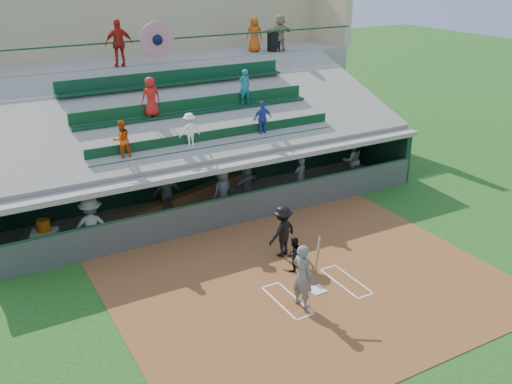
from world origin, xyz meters
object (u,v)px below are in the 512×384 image
catcher (293,254)px  batter_at_plate (303,276)px  white_table (46,241)px  water_cooler (44,225)px  home_plate (317,290)px  trash_bin (274,41)px

catcher → batter_at_plate: bearing=48.4°
white_table → catcher: bearing=-20.1°
batter_at_plate → catcher: 1.91m
catcher → water_cooler: size_ratio=2.74×
batter_at_plate → catcher: size_ratio=1.78×
home_plate → batter_at_plate: bearing=-153.6°
white_table → home_plate: bearing=-26.8°
catcher → water_cooler: (-6.26, 4.88, 0.38)m
trash_bin → batter_at_plate: bearing=-117.8°
home_plate → trash_bin: bearing=64.4°
catcher → water_cooler: 7.95m
white_table → trash_bin: size_ratio=0.86×
batter_at_plate → trash_bin: bearing=62.2°
batter_at_plate → white_table: (-5.48, 6.56, -0.55)m
batter_at_plate → water_cooler: size_ratio=4.89×
water_cooler → trash_bin: bearing=27.5°
home_plate → batter_at_plate: 1.27m
home_plate → water_cooler: (-6.25, 6.17, 0.92)m
white_table → trash_bin: 14.64m
home_plate → trash_bin: trash_bin is taller
catcher → trash_bin: trash_bin is taller
white_table → batter_at_plate: bearing=-32.5°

